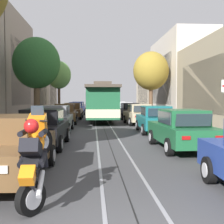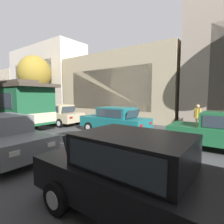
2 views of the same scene
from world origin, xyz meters
name	(u,v)px [view 1 (image 1 of 2)]	position (x,y,z in m)	size (l,w,h in m)	color
ground_plane	(102,123)	(0.00, 20.95, 0.00)	(160.00, 160.00, 0.00)	#424244
trolley_track_rails	(101,120)	(0.00, 24.19, 0.00)	(1.14, 60.37, 0.01)	gray
building_facade_right	(199,78)	(9.54, 24.55, 4.00)	(5.35, 52.07, 9.15)	gray
parked_car_brown_near_left	(7,147)	(-2.90, 3.98, 0.80)	(2.06, 4.39, 1.58)	brown
parked_car_black_second_left	(42,128)	(-2.85, 8.90, 0.80)	(2.05, 4.38, 1.58)	black
parked_car_grey_mid_left	(56,119)	(-3.00, 14.42, 0.80)	(2.02, 4.37, 1.58)	slate
parked_car_brown_fourth_left	(65,114)	(-3.01, 20.30, 0.80)	(2.11, 4.41, 1.58)	brown
parked_car_brown_fifth_left	(73,111)	(-2.75, 25.78, 0.80)	(2.05, 4.38, 1.58)	brown
parked_car_blue_sixth_left	(76,109)	(-2.74, 31.38, 0.80)	(2.10, 4.40, 1.58)	#233D93
parked_car_blue_far_left	(78,107)	(-2.76, 36.56, 0.80)	(2.07, 4.39, 1.58)	#233D93
parked_car_green_second_right	(182,129)	(2.78, 7.83, 0.80)	(2.07, 4.39, 1.58)	#1E6038
parked_car_teal_mid_right	(155,119)	(2.95, 13.56, 0.80)	(2.08, 4.40, 1.58)	#196B70
parked_car_beige_fourth_right	(139,114)	(2.83, 19.08, 0.80)	(2.13, 4.42, 1.58)	#C1B28E
parked_car_black_fifth_right	(130,111)	(2.87, 25.11, 0.80)	(2.09, 4.40, 1.58)	black
parked_car_white_sixth_right	(125,109)	(3.00, 30.40, 0.80)	(2.04, 4.38, 1.58)	silver
parked_car_white_far_right	(119,107)	(2.82, 36.38, 0.80)	(2.03, 4.37, 1.58)	silver
street_tree_kerb_left_second	(36,64)	(-4.90, 18.66, 4.59)	(3.51, 2.86, 6.54)	brown
street_tree_kerb_left_mid	(59,75)	(-4.98, 33.68, 4.91)	(3.02, 2.45, 6.68)	#4C3826
street_tree_kerb_right_second	(151,71)	(5.20, 26.37, 4.81)	(3.64, 3.46, 6.81)	brown
cable_car_trolley	(102,103)	(0.00, 20.81, 1.66)	(2.61, 9.14, 3.28)	#1E5B38
motorcycle_with_rider	(35,155)	(-1.80, 1.88, 0.99)	(0.48, 1.82, 1.88)	black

